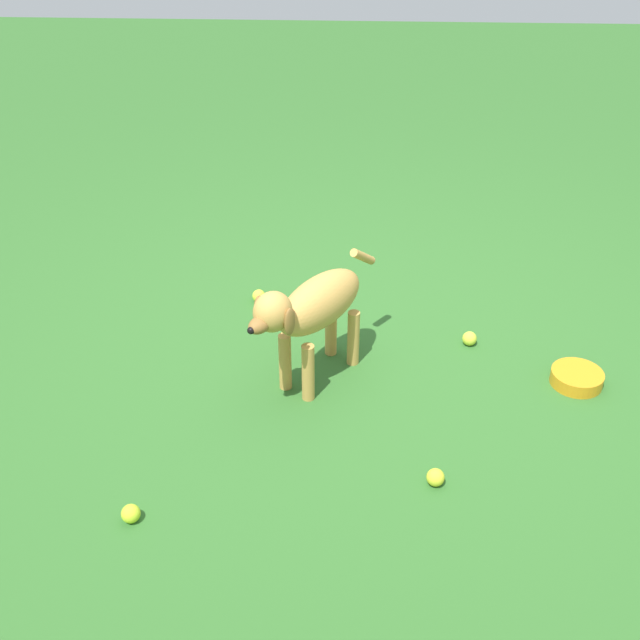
{
  "coord_description": "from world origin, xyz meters",
  "views": [
    {
      "loc": [
        2.92,
        -0.06,
        2.01
      ],
      "look_at": [
        0.24,
        -0.19,
        0.28
      ],
      "focal_mm": 43.11,
      "sensor_mm": 36.0,
      "label": 1
    }
  ],
  "objects": [
    {
      "name": "ground",
      "position": [
        0.0,
        0.0,
        0.0
      ],
      "size": [
        14.0,
        14.0,
        0.0
      ],
      "primitive_type": "plane",
      "color": "#2D6026"
    },
    {
      "name": "dog",
      "position": [
        0.28,
        -0.22,
        0.36
      ],
      "size": [
        0.69,
        0.5,
        0.55
      ],
      "rotation": [
        0.0,
        0.0,
        5.68
      ],
      "color": "#C69347",
      "rests_on": "ground"
    },
    {
      "name": "tennis_ball_4",
      "position": [
        0.88,
        0.26,
        0.03
      ],
      "size": [
        0.07,
        0.07,
        0.07
      ],
      "primitive_type": "sphere",
      "color": "yellow",
      "rests_on": "ground"
    },
    {
      "name": "tennis_ball_2",
      "position": [
        -0.03,
        0.48,
        0.03
      ],
      "size": [
        0.07,
        0.07,
        0.07
      ],
      "primitive_type": "sphere",
      "color": "#CADA37",
      "rests_on": "ground"
    },
    {
      "name": "water_bowl",
      "position": [
        0.25,
        0.9,
        0.03
      ],
      "size": [
        0.22,
        0.22,
        0.06
      ],
      "primitive_type": "cylinder",
      "color": "orange",
      "rests_on": "ground"
    },
    {
      "name": "tennis_ball_3",
      "position": [
        1.11,
        -0.8,
        0.03
      ],
      "size": [
        0.07,
        0.07,
        0.07
      ],
      "primitive_type": "sphere",
      "color": "#C2E32B",
      "rests_on": "ground"
    },
    {
      "name": "tennis_ball_0",
      "position": [
        -0.35,
        -0.53,
        0.03
      ],
      "size": [
        0.07,
        0.07,
        0.07
      ],
      "primitive_type": "sphere",
      "color": "#CCD935",
      "rests_on": "ground"
    },
    {
      "name": "tennis_ball_1",
      "position": [
        -0.25,
        -0.43,
        0.03
      ],
      "size": [
        0.07,
        0.07,
        0.07
      ],
      "primitive_type": "sphere",
      "color": "yellow",
      "rests_on": "ground"
    }
  ]
}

